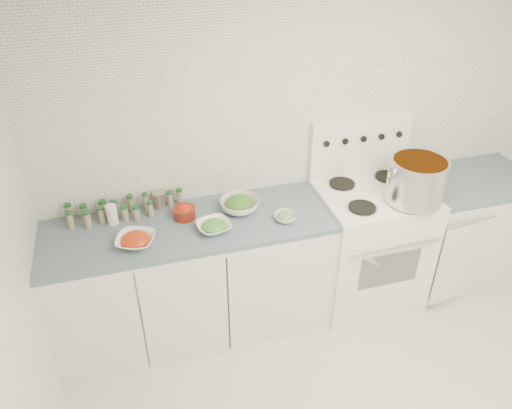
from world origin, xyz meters
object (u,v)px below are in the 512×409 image
stock_pot (417,179)px  bowl_tomato (136,240)px  bowl_snowpea (214,226)px  stove (367,241)px

stock_pot → bowl_tomato: stock_pot is taller
stock_pot → bowl_tomato: bearing=177.9°
bowl_tomato → bowl_snowpea: bowl_tomato is taller
stove → bowl_tomato: (-1.64, -0.11, 0.44)m
stove → bowl_snowpea: (-1.16, -0.10, 0.43)m
stove → stock_pot: bearing=-43.5°
stock_pot → stove: bearing=136.5°
stock_pot → bowl_snowpea: stock_pot is taller
stove → bowl_tomato: stove is taller
stock_pot → bowl_snowpea: (-1.35, 0.08, -0.17)m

